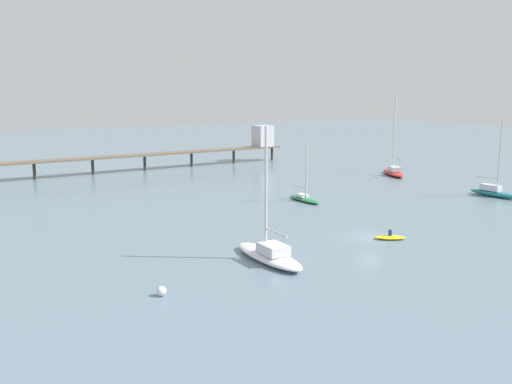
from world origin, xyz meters
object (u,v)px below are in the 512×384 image
at_px(sailboat_red, 394,171).
at_px(sailboat_teal, 494,191).
at_px(sailboat_white, 269,253).
at_px(dinghy_yellow, 390,237).
at_px(mooring_buoy_outer, 161,291).
at_px(sailboat_green, 304,197).
at_px(pier, 202,146).

bearing_deg(sailboat_red, sailboat_teal, -99.63).
bearing_deg(sailboat_white, sailboat_red, 32.04).
relative_size(dinghy_yellow, mooring_buoy_outer, 4.58).
height_order(sailboat_white, sailboat_green, sailboat_white).
xyz_separation_m(sailboat_teal, sailboat_red, (3.64, 21.46, 0.04)).
distance_m(sailboat_teal, sailboat_white, 42.99).
relative_size(pier, dinghy_yellow, 18.75).
bearing_deg(sailboat_white, mooring_buoy_outer, -166.56).
distance_m(sailboat_teal, sailboat_green, 26.40).
bearing_deg(sailboat_green, pier, 81.78).
distance_m(sailboat_red, dinghy_yellow, 43.76).
bearing_deg(sailboat_white, dinghy_yellow, -2.79).
bearing_deg(pier, mooring_buoy_outer, -119.86).
height_order(pier, sailboat_teal, sailboat_teal).
relative_size(sailboat_teal, dinghy_yellow, 3.20).
bearing_deg(sailboat_teal, pier, 109.25).
distance_m(dinghy_yellow, mooring_buoy_outer, 24.53).
xyz_separation_m(sailboat_white, sailboat_red, (46.00, 28.79, 0.11)).
xyz_separation_m(dinghy_yellow, mooring_buoy_outer, (-24.46, -1.92, 0.15)).
relative_size(pier, sailboat_white, 5.38).
height_order(pier, sailboat_green, sailboat_green).
distance_m(sailboat_teal, mooring_buoy_outer, 54.09).
xyz_separation_m(pier, sailboat_white, (-24.40, -58.76, -3.22)).
xyz_separation_m(sailboat_teal, dinghy_yellow, (-28.72, -8.00, -0.53)).
height_order(sailboat_red, sailboat_green, sailboat_red).
bearing_deg(dinghy_yellow, sailboat_red, 42.32).
xyz_separation_m(sailboat_white, dinghy_yellow, (13.65, -0.66, -0.45)).
relative_size(sailboat_white, sailboat_green, 1.47).
height_order(sailboat_teal, mooring_buoy_outer, sailboat_teal).
bearing_deg(mooring_buoy_outer, sailboat_red, 28.91).
distance_m(pier, mooring_buoy_outer, 70.82).
bearing_deg(sailboat_green, dinghy_yellow, -104.32).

